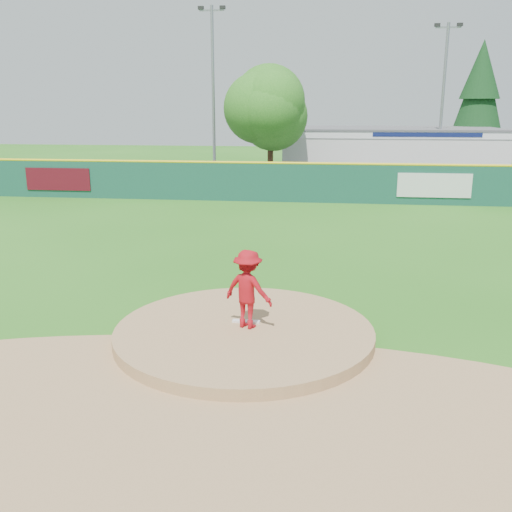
# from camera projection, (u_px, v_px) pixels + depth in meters

# --- Properties ---
(ground) EXTENTS (120.00, 120.00, 0.00)m
(ground) POSITION_uv_depth(u_px,v_px,m) (244.00, 338.00, 12.18)
(ground) COLOR #286B19
(ground) RESTS_ON ground
(pitchers_mound) EXTENTS (5.50, 5.50, 0.50)m
(pitchers_mound) POSITION_uv_depth(u_px,v_px,m) (244.00, 338.00, 12.18)
(pitchers_mound) COLOR #9E774C
(pitchers_mound) RESTS_ON ground
(pitching_rubber) EXTENTS (0.60, 0.15, 0.04)m
(pitching_rubber) POSITION_uv_depth(u_px,v_px,m) (246.00, 321.00, 12.40)
(pitching_rubber) COLOR white
(pitching_rubber) RESTS_ON pitchers_mound
(infield_dirt_arc) EXTENTS (15.40, 15.40, 0.01)m
(infield_dirt_arc) POSITION_uv_depth(u_px,v_px,m) (218.00, 410.00, 9.30)
(infield_dirt_arc) COLOR #9E774C
(infield_dirt_arc) RESTS_ON ground
(parking_lot) EXTENTS (44.00, 16.00, 0.02)m
(parking_lot) POSITION_uv_depth(u_px,v_px,m) (303.00, 180.00, 38.08)
(parking_lot) COLOR #38383A
(parking_lot) RESTS_ON ground
(pitcher) EXTENTS (1.24, 0.99, 1.68)m
(pitcher) POSITION_uv_depth(u_px,v_px,m) (248.00, 289.00, 11.95)
(pitcher) COLOR #A10D16
(pitcher) RESTS_ON pitchers_mound
(van) EXTENTS (5.44, 3.39, 1.40)m
(van) POSITION_uv_depth(u_px,v_px,m) (297.00, 177.00, 34.02)
(van) COLOR silver
(van) RESTS_ON parking_lot
(pool_building_grp) EXTENTS (15.20, 8.20, 3.31)m
(pool_building_grp) POSITION_uv_depth(u_px,v_px,m) (389.00, 151.00, 41.72)
(pool_building_grp) COLOR silver
(pool_building_grp) RESTS_ON ground
(fence_banners) EXTENTS (23.30, 0.04, 1.20)m
(fence_banners) POSITION_uv_depth(u_px,v_px,m) (238.00, 182.00, 29.48)
(fence_banners) COLOR #520B16
(fence_banners) RESTS_ON ground
(playground_slide) EXTENTS (1.00, 2.81, 1.55)m
(playground_slide) POSITION_uv_depth(u_px,v_px,m) (74.00, 175.00, 34.51)
(playground_slide) COLOR blue
(playground_slide) RESTS_ON ground
(outfield_fence) EXTENTS (40.00, 0.14, 2.07)m
(outfield_fence) POSITION_uv_depth(u_px,v_px,m) (295.00, 181.00, 29.17)
(outfield_fence) COLOR #154538
(outfield_fence) RESTS_ON ground
(deciduous_tree) EXTENTS (5.60, 5.60, 7.36)m
(deciduous_tree) POSITION_uv_depth(u_px,v_px,m) (271.00, 110.00, 35.25)
(deciduous_tree) COLOR #382314
(deciduous_tree) RESTS_ON ground
(conifer_tree) EXTENTS (4.40, 4.40, 9.50)m
(conifer_tree) POSITION_uv_depth(u_px,v_px,m) (479.00, 96.00, 43.73)
(conifer_tree) COLOR #382314
(conifer_tree) RESTS_ON ground
(light_pole_left) EXTENTS (1.75, 0.25, 11.00)m
(light_pole_left) POSITION_uv_depth(u_px,v_px,m) (213.00, 87.00, 37.27)
(light_pole_left) COLOR gray
(light_pole_left) RESTS_ON ground
(light_pole_right) EXTENTS (1.75, 0.25, 10.00)m
(light_pole_right) POSITION_uv_depth(u_px,v_px,m) (443.00, 95.00, 37.50)
(light_pole_right) COLOR gray
(light_pole_right) RESTS_ON ground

